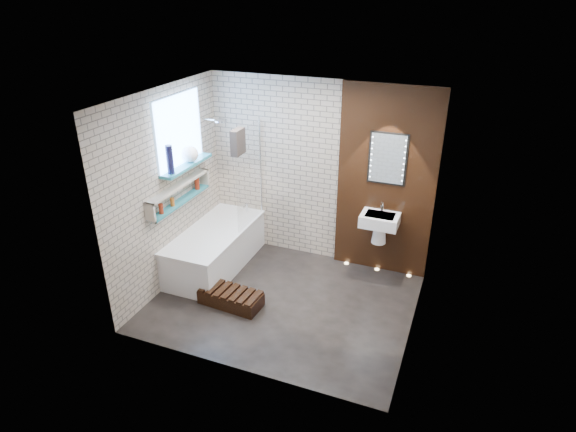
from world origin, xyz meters
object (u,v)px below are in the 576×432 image
at_px(bathtub, 216,248).
at_px(bath_screen, 249,176).
at_px(led_mirror, 388,159).
at_px(walnut_step, 231,298).
at_px(washbasin, 380,224).

relative_size(bathtub, bath_screen, 1.24).
bearing_deg(led_mirror, walnut_step, -135.33).
xyz_separation_m(bathtub, walnut_step, (0.62, -0.75, -0.20)).
xyz_separation_m(washbasin, led_mirror, (0.00, 0.16, 0.86)).
bearing_deg(led_mirror, washbasin, -90.00).
bearing_deg(walnut_step, bath_screen, 102.78).
height_order(bathtub, led_mirror, led_mirror).
xyz_separation_m(bathtub, washbasin, (2.17, 0.62, 0.50)).
bearing_deg(bathtub, walnut_step, -50.20).
bearing_deg(led_mirror, bathtub, -160.22).
bearing_deg(led_mirror, bath_screen, -169.34).
distance_m(bath_screen, led_mirror, 1.89).
height_order(washbasin, led_mirror, led_mirror).
distance_m(bath_screen, washbasin, 1.89).
height_order(bathtub, bath_screen, bath_screen).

